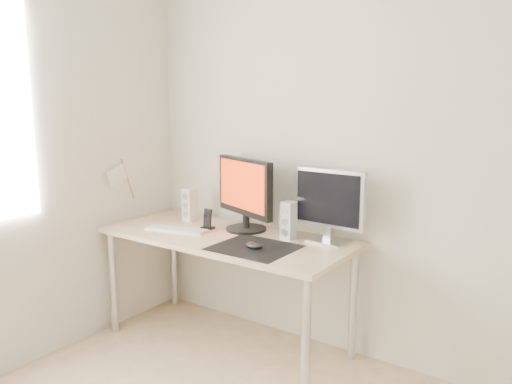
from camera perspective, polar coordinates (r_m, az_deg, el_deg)
The scene contains 11 objects.
wall_back at distance 2.90m, azimuth 15.78°, elevation 4.04°, with size 3.50×3.50×0.00m, color beige.
mousepad at distance 2.84m, azimuth -0.21°, elevation -6.36°, with size 0.45×0.40×0.00m, color black.
mouse at distance 2.80m, azimuth -0.23°, elevation -6.15°, with size 0.11×0.07×0.04m, color black.
desk at distance 3.14m, azimuth -3.47°, elevation -6.28°, with size 1.60×0.70×0.73m.
main_monitor at distance 3.16m, azimuth -1.30°, elevation 0.06°, with size 0.53×0.34×0.47m.
second_monitor at distance 2.92m, azimuth 8.34°, elevation -1.18°, with size 0.45×0.17×0.43m.
speaker_left at distance 3.47m, azimuth -7.59°, elevation -1.44°, with size 0.07×0.09×0.23m.
speaker_right at distance 2.99m, azimuth 3.72°, elevation -3.27°, with size 0.07×0.09×0.23m.
keyboard at distance 3.25m, azimuth -9.04°, elevation -4.23°, with size 0.44×0.20×0.02m.
phone_dock at distance 3.25m, azimuth -5.54°, elevation -3.54°, with size 0.07×0.06×0.13m.
pennant at distance 3.49m, azimuth -15.22°, elevation 1.75°, with size 0.01×0.23×0.29m.
Camera 1 is at (0.94, -0.97, 1.55)m, focal length 35.00 mm.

